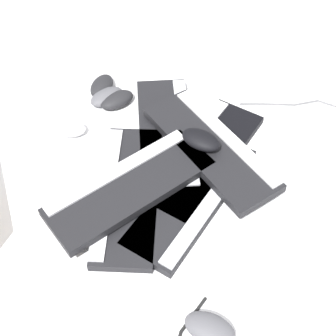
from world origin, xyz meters
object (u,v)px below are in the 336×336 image
Objects in this scene: keyboard_5 at (130,187)px; mouse_1 at (102,86)px; keyboard_0 at (128,193)px; mouse_3 at (117,100)px; keyboard_4 at (211,147)px; keyboard_3 at (167,132)px; mouse_0 at (210,328)px; keyboard_1 at (192,197)px; mouse_2 at (107,97)px; mouse_5 at (67,128)px; mouse_4 at (201,140)px; keyboard_2 at (204,157)px.

keyboard_5 is 0.43m from mouse_1.
mouse_3 reaches higher than keyboard_0.
mouse_1 is (0.01, -0.43, -0.02)m from keyboard_5.
keyboard_4 is 0.35m from mouse_3.
keyboard_3 is 4.17× the size of mouse_1.
mouse_0 is (0.15, 0.47, -0.02)m from keyboard_4.
keyboard_4 is (-0.10, 0.11, 0.03)m from keyboard_3.
keyboard_0 is at bearing -18.76° from keyboard_1.
mouse_5 is at bearing 13.74° from mouse_2.
mouse_3 is (-0.03, 0.07, 0.00)m from mouse_1.
keyboard_3 is 0.99× the size of keyboard_4.
keyboard_1 is at bearing 91.72° from keyboard_3.
mouse_0 is at bearing 103.37° from keyboard_5.
mouse_2 is (0.00, -0.38, -0.02)m from keyboard_5.
mouse_4 reaches higher than keyboard_5.
mouse_5 is at bearing -163.21° from mouse_4.
keyboard_0 is 0.24m from keyboard_2.
keyboard_1 is at bearing 60.94° from keyboard_2.
keyboard_0 is at bearing -152.04° from mouse_1.
keyboard_3 is 0.20m from mouse_3.
keyboard_5 is at bearing 53.33° from keyboard_3.
keyboard_3 is at bearing -88.28° from keyboard_1.
keyboard_5 is at bearing -151.25° from mouse_1.
mouse_3 reaches higher than keyboard_1.
mouse_4 is at bearing -20.05° from keyboard_2.
keyboard_4 reaches higher than keyboard_2.
mouse_1 is (0.25, -0.35, -0.02)m from keyboard_4.
mouse_4 is (-0.22, -0.08, 0.07)m from keyboard_0.
mouse_0 is at bearing 80.32° from keyboard_1.
keyboard_4 is at bearing -161.13° from keyboard_5.
keyboard_5 reaches higher than keyboard_1.
mouse_1 reaches higher than keyboard_0.
keyboard_3 is 4.17× the size of mouse_2.
keyboard_5 is at bearing -17.53° from keyboard_1.
mouse_0 reaches higher than keyboard_3.
keyboard_4 is at bearing -162.74° from keyboard_0.
keyboard_1 is at bearing 84.57° from mouse_2.
keyboard_3 is at bearing -173.75° from mouse_5.
keyboard_4 is (-0.09, -0.13, 0.03)m from keyboard_1.
mouse_1 is at bearing -45.83° from mouse_0.
keyboard_4 is 0.49m from mouse_0.
mouse_2 reaches higher than keyboard_2.
keyboard_5 is (0.22, 0.08, 0.03)m from keyboard_2.
keyboard_3 is 0.15m from keyboard_4.
keyboard_0 is 4.22× the size of mouse_5.
mouse_5 is at bearing 169.41° from mouse_1.
keyboard_1 is 0.45m from mouse_2.
keyboard_0 is 0.30m from mouse_5.
mouse_5 is at bearing -16.33° from keyboard_3.
keyboard_2 is 0.92× the size of keyboard_3.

